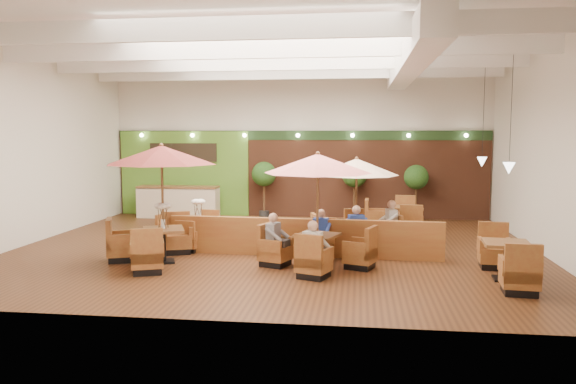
% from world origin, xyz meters
% --- Properties ---
extents(room, '(14.04, 14.00, 5.52)m').
position_xyz_m(room, '(0.25, 1.22, 3.63)').
color(room, '#381E0F').
rests_on(room, ground).
extents(service_counter, '(3.00, 0.75, 1.18)m').
position_xyz_m(service_counter, '(-4.40, 5.10, 0.58)').
color(service_counter, beige).
rests_on(service_counter, ground).
extents(booth_divider, '(7.01, 0.45, 0.97)m').
position_xyz_m(booth_divider, '(0.87, -0.87, 0.49)').
color(booth_divider, brown).
rests_on(booth_divider, ground).
extents(table_0, '(2.85, 3.02, 2.90)m').
position_xyz_m(table_0, '(-2.51, -1.99, 2.05)').
color(table_0, brown).
rests_on(table_0, ground).
extents(table_1, '(2.82, 2.82, 2.72)m').
position_xyz_m(table_1, '(1.31, -1.99, 1.84)').
color(table_1, brown).
rests_on(table_1, ground).
extents(table_2, '(2.55, 2.55, 2.50)m').
position_xyz_m(table_2, '(2.19, 0.50, 1.71)').
color(table_2, brown).
rests_on(table_2, ground).
extents(table_3, '(1.64, 2.38, 1.46)m').
position_xyz_m(table_3, '(-2.40, 0.18, 0.44)').
color(table_3, brown).
rests_on(table_3, ground).
extents(table_4, '(1.01, 2.84, 1.05)m').
position_xyz_m(table_4, '(5.40, -2.65, 0.40)').
color(table_4, brown).
rests_on(table_4, ground).
extents(table_5, '(1.85, 2.75, 1.02)m').
position_xyz_m(table_5, '(3.52, 3.16, 0.38)').
color(table_5, brown).
rests_on(table_5, ground).
extents(topiary_0, '(0.90, 0.90, 2.09)m').
position_xyz_m(topiary_0, '(-1.20, 5.30, 1.56)').
color(topiary_0, black).
rests_on(topiary_0, ground).
extents(topiary_1, '(0.90, 0.90, 2.10)m').
position_xyz_m(topiary_1, '(2.09, 5.30, 1.56)').
color(topiary_1, black).
rests_on(topiary_1, ground).
extents(topiary_2, '(0.87, 0.87, 2.02)m').
position_xyz_m(topiary_2, '(4.26, 5.30, 1.50)').
color(topiary_2, black).
rests_on(topiary_2, ground).
extents(diner_0, '(0.45, 0.42, 0.81)m').
position_xyz_m(diner_0, '(1.31, -2.98, 0.76)').
color(diner_0, silver).
rests_on(diner_0, ground).
extents(diner_1, '(0.41, 0.36, 0.77)m').
position_xyz_m(diner_1, '(1.31, -1.00, 0.75)').
color(diner_1, '#2643A6').
rests_on(diner_1, ground).
extents(diner_2, '(0.39, 0.43, 0.80)m').
position_xyz_m(diner_2, '(0.32, -1.99, 0.76)').
color(diner_2, slate).
rests_on(diner_2, ground).
extents(diner_3, '(0.44, 0.39, 0.82)m').
position_xyz_m(diner_3, '(2.19, -0.41, 0.76)').
color(diner_3, '#2643A6').
rests_on(diner_3, ground).
extents(diner_4, '(0.40, 0.46, 0.85)m').
position_xyz_m(diner_4, '(3.10, 0.50, 0.78)').
color(diner_4, silver).
rests_on(diner_4, ground).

